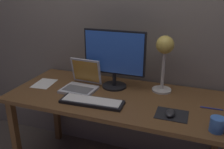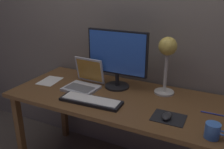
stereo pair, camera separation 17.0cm
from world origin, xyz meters
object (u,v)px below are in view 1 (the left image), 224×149
object	(u,v)px
mouse	(170,113)
coffee_mug	(217,125)
monitor	(114,56)
desk_lamp	(164,52)
laptop	(82,81)
pen	(211,108)
keyboard_main	(92,102)

from	to	relation	value
mouse	coffee_mug	size ratio (longest dim) A/B	0.84
monitor	desk_lamp	bearing A→B (deg)	8.40
monitor	desk_lamp	xyz separation A→B (m)	(0.37, 0.05, 0.05)
desk_lamp	mouse	world-z (taller)	desk_lamp
desk_lamp	mouse	bearing A→B (deg)	-72.76
laptop	mouse	world-z (taller)	laptop
monitor	pen	size ratio (longest dim) A/B	3.46
coffee_mug	pen	xyz separation A→B (m)	(-0.02, 0.27, -0.04)
laptop	desk_lamp	size ratio (longest dim) A/B	0.62
monitor	mouse	xyz separation A→B (m)	(0.48, -0.31, -0.24)
pen	monitor	bearing A→B (deg)	170.24
keyboard_main	monitor	bearing A→B (deg)	81.41
laptop	coffee_mug	size ratio (longest dim) A/B	2.30
laptop	mouse	size ratio (longest dim) A/B	2.75
laptop	coffee_mug	bearing A→B (deg)	-16.30
laptop	mouse	distance (m)	0.74
keyboard_main	desk_lamp	size ratio (longest dim) A/B	1.04
keyboard_main	pen	size ratio (longest dim) A/B	3.19
keyboard_main	desk_lamp	xyz separation A→B (m)	(0.42, 0.38, 0.30)
monitor	laptop	bearing A→B (deg)	-154.31
laptop	pen	world-z (taller)	laptop
coffee_mug	desk_lamp	bearing A→B (deg)	130.25
monitor	pen	distance (m)	0.78
desk_lamp	mouse	distance (m)	0.48
keyboard_main	desk_lamp	world-z (taller)	desk_lamp
monitor	mouse	bearing A→B (deg)	-32.94
laptop	pen	bearing A→B (deg)	-0.93
mouse	coffee_mug	world-z (taller)	coffee_mug
keyboard_main	coffee_mug	world-z (taller)	coffee_mug
keyboard_main	pen	bearing A→B (deg)	14.23
desk_lamp	pen	bearing A→B (deg)	-26.56
desk_lamp	laptop	bearing A→B (deg)	-164.62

